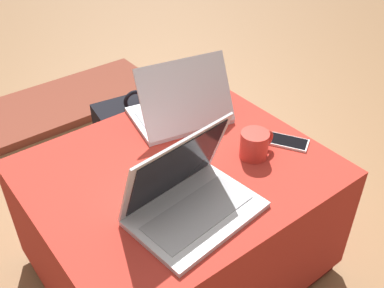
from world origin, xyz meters
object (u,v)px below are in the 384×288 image
Objects in this scene: cell_phone at (288,142)px; laptop_near at (190,197)px; backpack at (137,145)px; laptop_far at (181,108)px; coffee_mug at (255,144)px.

laptop_near is at bearing -24.55° from cell_phone.
backpack is at bearing -101.35° from cell_phone.
laptop_far is 0.40m from cell_phone.
coffee_mug is (0.32, 0.07, -0.01)m from laptop_near.
backpack is at bearing -73.94° from laptop_far.
backpack is 0.71m from coffee_mug.
laptop_far is at bearing 101.56° from coffee_mug.
cell_phone is 0.15m from coffee_mug.
laptop_far is at bearing 49.93° from laptop_near.
cell_phone is at bearing 132.90° from laptop_far.
coffee_mug is at bearing -39.74° from cell_phone.
cell_phone is 0.32× the size of backpack.
laptop_near is at bearing 79.62° from backpack.
cell_phone is (0.46, 0.05, -0.05)m from laptop_near.
laptop_near is 1.01× the size of laptop_far.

